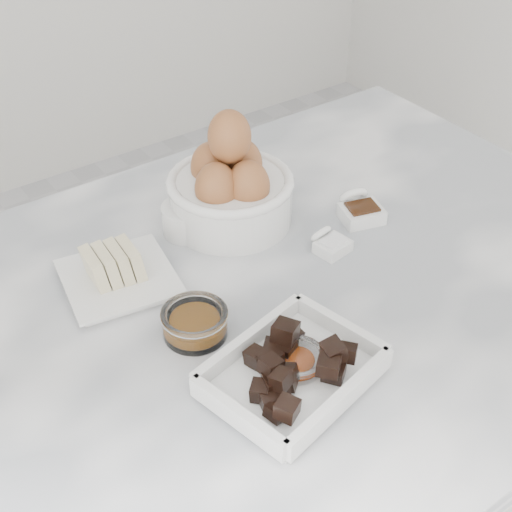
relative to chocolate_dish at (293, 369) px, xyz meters
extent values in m
cube|color=beige|center=(0.06, 0.15, -0.51)|extent=(1.10, 0.70, 0.90)
cube|color=white|center=(0.06, 0.15, -0.04)|extent=(1.20, 0.80, 0.04)
cube|color=white|center=(0.00, 0.00, -0.02)|extent=(0.21, 0.18, 0.01)
cube|color=white|center=(-0.09, 0.28, -0.02)|extent=(0.15, 0.15, 0.01)
cube|color=white|center=(-0.09, 0.28, -0.01)|extent=(0.17, 0.17, 0.00)
cylinder|color=white|center=(0.06, 0.33, 0.00)|extent=(0.08, 0.08, 0.05)
cylinder|color=white|center=(0.06, 0.33, 0.02)|extent=(0.06, 0.06, 0.01)
cylinder|color=white|center=(0.13, 0.32, 0.01)|extent=(0.19, 0.19, 0.07)
torus|color=white|center=(0.13, 0.32, 0.05)|extent=(0.19, 0.19, 0.02)
ellipsoid|color=brown|center=(0.17, 0.33, 0.06)|extent=(0.06, 0.06, 0.08)
ellipsoid|color=brown|center=(0.09, 0.32, 0.06)|extent=(0.06, 0.06, 0.08)
ellipsoid|color=brown|center=(0.13, 0.36, 0.06)|extent=(0.06, 0.06, 0.08)
ellipsoid|color=brown|center=(0.12, 0.28, 0.06)|extent=(0.06, 0.06, 0.08)
ellipsoid|color=brown|center=(0.13, 0.32, 0.12)|extent=(0.06, 0.06, 0.08)
cylinder|color=white|center=(-0.05, 0.14, -0.01)|extent=(0.08, 0.08, 0.03)
torus|color=white|center=(-0.05, 0.14, 0.01)|extent=(0.09, 0.09, 0.01)
cylinder|color=orange|center=(-0.05, 0.14, -0.01)|extent=(0.06, 0.06, 0.01)
cylinder|color=white|center=(0.01, 0.01, -0.01)|extent=(0.07, 0.07, 0.03)
torus|color=white|center=(0.01, 0.01, 0.00)|extent=(0.07, 0.07, 0.01)
ellipsoid|color=#F35907|center=(0.01, 0.01, -0.01)|extent=(0.05, 0.05, 0.02)
cube|color=white|center=(0.29, 0.20, -0.01)|extent=(0.07, 0.07, 0.02)
cube|color=black|center=(0.29, 0.20, 0.00)|extent=(0.05, 0.05, 0.00)
torus|color=white|center=(0.30, 0.23, 0.00)|extent=(0.06, 0.05, 0.05)
cube|color=white|center=(0.20, 0.17, -0.01)|extent=(0.05, 0.05, 0.02)
cube|color=white|center=(0.20, 0.17, 0.00)|extent=(0.04, 0.03, 0.00)
torus|color=white|center=(0.20, 0.19, 0.00)|extent=(0.04, 0.03, 0.03)
camera|label=1|loc=(-0.37, -0.45, 0.62)|focal=50.00mm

